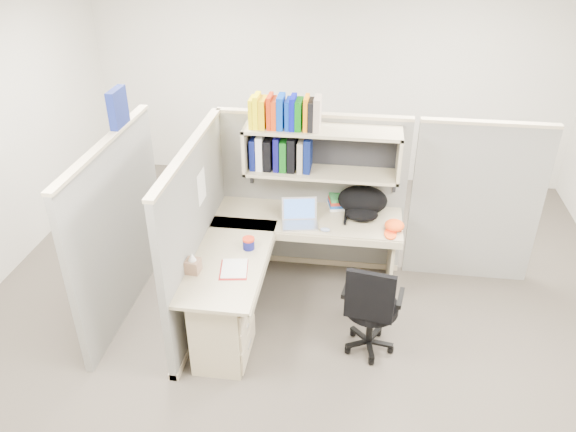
# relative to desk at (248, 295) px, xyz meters

# --- Properties ---
(ground) EXTENTS (6.00, 6.00, 0.00)m
(ground) POSITION_rel_desk_xyz_m (0.41, 0.29, -0.44)
(ground) COLOR #3A352C
(ground) RESTS_ON ground
(room_shell) EXTENTS (6.00, 6.00, 6.00)m
(room_shell) POSITION_rel_desk_xyz_m (0.41, 0.29, 1.18)
(room_shell) COLOR beige
(room_shell) RESTS_ON ground
(cubicle) EXTENTS (3.79, 1.84, 1.95)m
(cubicle) POSITION_rel_desk_xyz_m (0.04, 0.74, 0.47)
(cubicle) COLOR #63635E
(cubicle) RESTS_ON ground
(desk) EXTENTS (1.74, 1.75, 0.73)m
(desk) POSITION_rel_desk_xyz_m (0.00, 0.00, 0.00)
(desk) COLOR gray
(desk) RESTS_ON ground
(laptop) EXTENTS (0.37, 0.37, 0.23)m
(laptop) POSITION_rel_desk_xyz_m (0.35, 0.70, 0.41)
(laptop) COLOR #B2B2B6
(laptop) RESTS_ON desk
(backpack) EXTENTS (0.55, 0.48, 0.27)m
(backpack) POSITION_rel_desk_xyz_m (0.90, 0.95, 0.43)
(backpack) COLOR black
(backpack) RESTS_ON desk
(orange_cap) EXTENTS (0.24, 0.25, 0.10)m
(orange_cap) POSITION_rel_desk_xyz_m (1.20, 0.73, 0.34)
(orange_cap) COLOR #FF5016
(orange_cap) RESTS_ON desk
(snack_canister) EXTENTS (0.10, 0.10, 0.10)m
(snack_canister) POSITION_rel_desk_xyz_m (-0.03, 0.26, 0.34)
(snack_canister) COLOR navy
(snack_canister) RESTS_ON desk
(tissue_box) EXTENTS (0.12, 0.12, 0.18)m
(tissue_box) POSITION_rel_desk_xyz_m (-0.40, -0.14, 0.38)
(tissue_box) COLOR #906A51
(tissue_box) RESTS_ON desk
(mouse) EXTENTS (0.10, 0.08, 0.03)m
(mouse) POSITION_rel_desk_xyz_m (0.59, 0.63, 0.31)
(mouse) COLOR #8698BE
(mouse) RESTS_ON desk
(paper_cup) EXTENTS (0.08, 0.08, 0.10)m
(paper_cup) POSITION_rel_desk_xyz_m (0.43, 1.03, 0.34)
(paper_cup) COLOR white
(paper_cup) RESTS_ON desk
(book_stack) EXTENTS (0.23, 0.27, 0.12)m
(book_stack) POSITION_rel_desk_xyz_m (0.66, 1.11, 0.35)
(book_stack) COLOR slate
(book_stack) RESTS_ON desk
(loose_paper) EXTENTS (0.24, 0.30, 0.00)m
(loose_paper) POSITION_rel_desk_xyz_m (-0.09, -0.05, 0.29)
(loose_paper) COLOR silver
(loose_paper) RESTS_ON desk
(task_chair) EXTENTS (0.51, 0.47, 0.92)m
(task_chair) POSITION_rel_desk_xyz_m (1.02, -0.07, -0.11)
(task_chair) COLOR black
(task_chair) RESTS_ON ground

